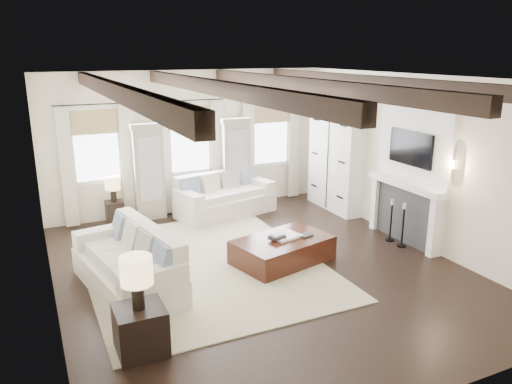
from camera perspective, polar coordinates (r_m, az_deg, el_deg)
name	(u,v)px	position (r m, az deg, el deg)	size (l,w,h in m)	color
ground	(260,269)	(8.64, 0.42, -8.80)	(7.50, 7.50, 0.00)	black
room_shell	(276,148)	(9.15, 2.27, 5.04)	(6.54, 7.54, 3.22)	white
area_rug	(203,265)	(8.82, -6.11, -8.29)	(3.86, 4.74, 0.02)	#C1BA99
sofa_back	(224,198)	(11.38, -3.69, -0.66)	(2.36, 1.44, 0.94)	white
sofa_left	(131,265)	(8.07, -14.06, -8.09)	(1.43, 2.44, 0.98)	white
ottoman	(282,250)	(8.85, 3.04, -6.67)	(1.66, 1.04, 0.44)	black
tray	(286,236)	(8.83, 3.41, -5.06)	(0.50, 0.38, 0.04)	white
book_lower	(277,237)	(8.68, 2.43, -5.14)	(0.26, 0.20, 0.04)	#262628
book_upper	(277,235)	(8.68, 2.47, -4.89)	(0.22, 0.17, 0.03)	beige
book_loose	(305,235)	(8.91, 5.66, -4.94)	(0.24, 0.18, 0.03)	#262628
side_table_front	(141,330)	(6.51, -13.06, -15.10)	(0.60, 0.60, 0.60)	black
lamp_front	(136,274)	(6.16, -13.50, -9.05)	(0.39, 0.39, 0.67)	black
side_table_back	(115,213)	(11.05, -15.82, -2.36)	(0.35, 0.35, 0.53)	black
lamp_back	(113,184)	(10.87, -16.07, 0.83)	(0.32, 0.32, 0.55)	black
candlestick_near	(403,229)	(9.86, 16.42, -4.04)	(0.18, 0.18, 0.86)	black
candlestick_far	(391,224)	(10.10, 15.15, -3.51)	(0.17, 0.17, 0.84)	black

